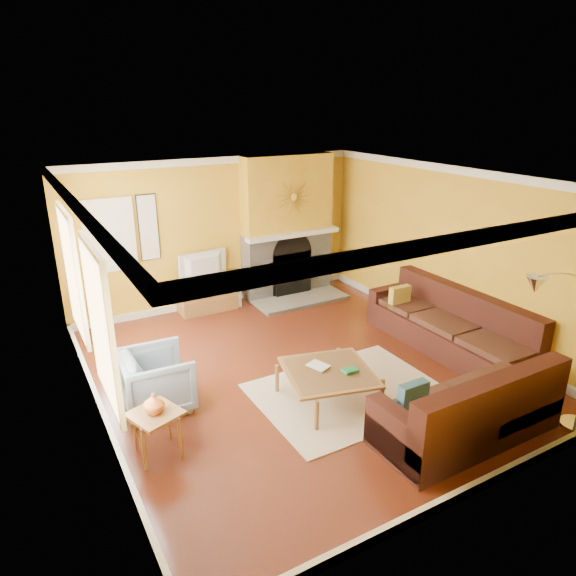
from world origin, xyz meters
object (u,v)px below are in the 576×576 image
sectional_sofa (413,346)px  armchair (157,380)px  media_console (207,296)px  arc_lamp (561,360)px  coffee_table (328,385)px  side_table (157,434)px

sectional_sofa → armchair: (-3.30, 0.96, -0.07)m
media_console → arc_lamp: 5.90m
media_console → coffee_table: bearing=-85.8°
side_table → arc_lamp: 4.38m
side_table → arc_lamp: size_ratio=0.25×
sectional_sofa → coffee_table: sectional_sofa is taller
media_console → arc_lamp: size_ratio=0.49×
armchair → arc_lamp: 4.62m
coffee_table → arc_lamp: bearing=-49.6°
coffee_table → armchair: armchair is taller
coffee_table → arc_lamp: arc_lamp is taller
media_console → arc_lamp: (1.91, -5.53, 0.76)m
sectional_sofa → coffee_table: 1.38m
media_console → side_table: 4.09m
sectional_sofa → side_table: (-3.57, 0.06, -0.19)m
sectional_sofa → side_table: bearing=179.1°
sectional_sofa → arc_lamp: 1.99m
coffee_table → arc_lamp: size_ratio=0.52×
media_console → arc_lamp: bearing=-71.0°
arc_lamp → coffee_table: bearing=130.4°
armchair → side_table: size_ratio=1.58×
sectional_sofa → media_console: (-1.62, 3.65, -0.17)m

